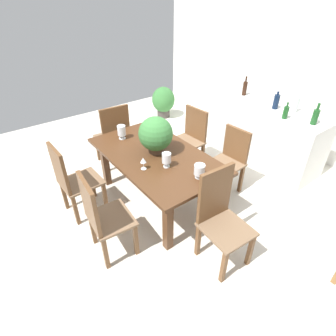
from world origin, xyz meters
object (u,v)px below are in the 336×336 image
chair_near_right (101,215)px  potted_plant_floor (163,101)px  chair_foot_end (220,214)px  wine_glass (143,161)px  chair_far_right (229,158)px  crystal_vase_right (199,170)px  wine_bottle_green (315,116)px  chair_head_end (114,134)px  wine_bottle_amber (297,104)px  dining_table (156,161)px  chair_far_left (191,136)px  wine_bottle_dark (276,102)px  crystal_vase_left (122,131)px  crystal_vase_center_near (167,158)px  wine_bottle_clear (245,88)px  chair_near_left (71,179)px  wine_bottle_tall (286,112)px  flower_centerpiece (156,134)px  kitchen_counter (260,133)px

chair_near_right → potted_plant_floor: 3.81m
potted_plant_floor → chair_near_right: bearing=-45.7°
chair_foot_end → wine_glass: size_ratio=7.18×
potted_plant_floor → chair_far_right: bearing=-17.3°
crystal_vase_right → wine_bottle_green: 1.89m
chair_head_end → wine_bottle_amber: (1.62, 2.17, 0.47)m
dining_table → wine_glass: bearing=-57.5°
chair_far_left → wine_bottle_dark: (0.66, 1.09, 0.50)m
crystal_vase_left → wine_bottle_dark: size_ratio=0.73×
crystal_vase_center_near → wine_bottle_green: (0.58, 2.02, 0.19)m
wine_glass → wine_bottle_clear: (-0.62, 2.44, 0.20)m
wine_bottle_amber → dining_table: bearing=-103.1°
chair_near_left → chair_far_right: bearing=-114.2°
wine_bottle_dark → wine_bottle_tall: bearing=-34.8°
flower_centerpiece → wine_bottle_dark: bearing=82.2°
chair_near_right → crystal_vase_center_near: 0.94m
chair_far_left → kitchen_counter: bearing=61.4°
chair_far_left → crystal_vase_center_near: (0.72, -1.01, 0.32)m
crystal_vase_right → wine_glass: 0.64m
chair_near_left → kitchen_counter: bearing=-101.2°
crystal_vase_right → kitchen_counter: size_ratio=0.08×
flower_centerpiece → chair_foot_end: bearing=-1.2°
chair_head_end → chair_far_right: size_ratio=1.12×
crystal_vase_left → wine_bottle_clear: size_ratio=0.61×
crystal_vase_right → dining_table: bearing=-171.8°
crystal_vase_right → kitchen_counter: (-0.58, 1.92, -0.37)m
dining_table → potted_plant_floor: size_ratio=2.66×
kitchen_counter → chair_near_right: bearing=-84.5°
dining_table → chair_head_end: 1.12m
dining_table → wine_bottle_amber: wine_bottle_amber is taller
dining_table → chair_near_right: bearing=-67.6°
crystal_vase_right → chair_far_left: bearing=142.2°
crystal_vase_right → wine_bottle_green: (0.21, 1.87, 0.20)m
kitchen_counter → wine_bottle_clear: (-0.54, 0.12, 0.58)m
chair_foot_end → flower_centerpiece: bearing=92.5°
chair_far_left → flower_centerpiece: bearing=-70.7°
wine_glass → potted_plant_floor: (-2.45, 2.07, -0.48)m
dining_table → crystal_vase_right: 0.72m
wine_bottle_green → chair_foot_end: bearing=-83.6°
chair_near_right → chair_head_end: chair_head_end is taller
chair_near_right → wine_bottle_dark: bearing=-82.3°
chair_foot_end → crystal_vase_center_near: (-0.80, -0.07, 0.28)m
chair_near_right → chair_far_right: size_ratio=1.09×
chair_far_left → wine_bottle_green: 1.73m
chair_near_left → chair_far_right: chair_near_left is taller
chair_foot_end → wine_bottle_clear: wine_bottle_clear is taller
chair_near_right → chair_far_left: size_ratio=1.06×
kitchen_counter → wine_bottle_amber: 0.71m
chair_near_right → crystal_vase_left: 1.33m
crystal_vase_left → wine_bottle_clear: 2.28m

